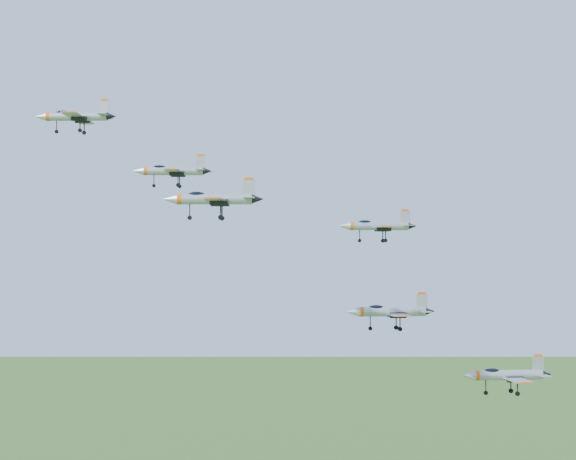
{
  "coord_description": "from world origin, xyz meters",
  "views": [
    {
      "loc": [
        1.49,
        -108.02,
        123.68
      ],
      "look_at": [
        4.24,
        -1.95,
        127.36
      ],
      "focal_mm": 50.0,
      "sensor_mm": 36.0,
      "label": 1
    }
  ],
  "objects": [
    {
      "name": "jet_right_low",
      "position": [
        16.69,
        -8.73,
        117.03
      ],
      "size": [
        11.31,
        9.36,
        3.02
      ],
      "rotation": [
        0.0,
        0.0,
        0.08
      ],
      "color": "#9BA0A7"
    },
    {
      "name": "jet_trail",
      "position": [
        32.73,
        -3.28,
        108.34
      ],
      "size": [
        12.39,
        10.27,
        3.31
      ],
      "rotation": [
        0.0,
        0.0,
        0.08
      ],
      "color": "#9BA0A7"
    },
    {
      "name": "jet_left_low",
      "position": [
        17.82,
        10.98,
        128.45
      ],
      "size": [
        11.9,
        9.81,
        3.18
      ],
      "rotation": [
        0.0,
        0.0,
        0.04
      ],
      "color": "#9BA0A7"
    },
    {
      "name": "jet_right_high",
      "position": [
        -4.42,
        -22.9,
        129.95
      ],
      "size": [
        10.82,
        8.89,
        2.9
      ],
      "rotation": [
        0.0,
        0.0,
        -0.02
      ],
      "color": "#9BA0A7"
    },
    {
      "name": "jet_left_high",
      "position": [
        -11.01,
        -3.82,
        134.99
      ],
      "size": [
        10.38,
        8.51,
        2.79
      ],
      "rotation": [
        0.0,
        0.0,
        -0.0
      ],
      "color": "#9BA0A7"
    },
    {
      "name": "jet_lead",
      "position": [
        -28.38,
        16.0,
        145.58
      ],
      "size": [
        12.82,
        10.57,
        3.43
      ],
      "rotation": [
        0.0,
        0.0,
        -0.05
      ],
      "color": "#9BA0A7"
    }
  ]
}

